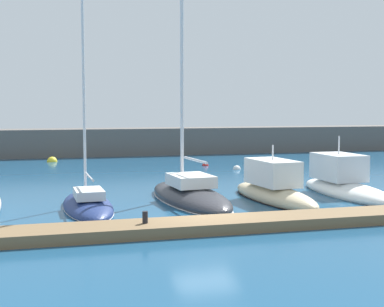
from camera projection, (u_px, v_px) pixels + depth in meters
ground_plane at (205, 222)px, 21.48m from camera, size 120.00×120.00×0.00m
dock_pier at (215, 225)px, 20.11m from camera, size 23.64×1.87×0.42m
breakwater_seawall at (114, 142)px, 51.31m from camera, size 108.00×3.55×2.58m
sailboat_navy_second at (88, 205)px, 24.34m from camera, size 2.47×6.87×10.83m
sailboat_charcoal_third at (190, 193)px, 26.28m from camera, size 3.51×8.76×17.05m
motorboat_sand_fourth at (273, 189)px, 26.40m from camera, size 2.66×7.55×3.08m
motorboat_white_fifth at (344, 184)px, 28.27m from camera, size 2.48×7.90×3.43m
mooring_buoy_yellow at (52, 162)px, 45.23m from camera, size 0.87×0.87×0.87m
mooring_buoy_red at (205, 166)px, 42.27m from camera, size 0.51×0.51×0.51m
mooring_buoy_white at (237, 169)px, 39.74m from camera, size 0.60×0.60×0.60m
dock_bollard at (145, 217)px, 19.38m from camera, size 0.20×0.20×0.44m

